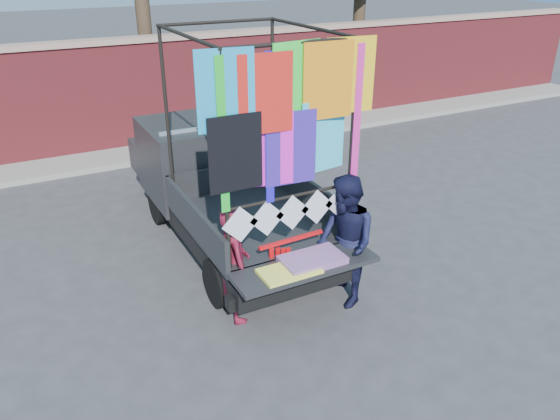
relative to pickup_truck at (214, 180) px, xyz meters
name	(u,v)px	position (x,y,z in m)	size (l,w,h in m)	color
ground	(247,291)	(-0.37, -2.08, -0.88)	(90.00, 90.00, 0.00)	#38383A
brick_wall	(122,95)	(-0.37, 4.92, 0.44)	(30.00, 0.45, 2.61)	maroon
curb	(136,155)	(-0.37, 4.22, -0.82)	(30.00, 1.20, 0.12)	gray
pickup_truck	(214,180)	(0.00, 0.00, 0.00)	(2.21, 5.56, 3.50)	black
woman	(235,265)	(-0.72, -2.56, -0.09)	(0.58, 0.38, 1.58)	maroon
man	(345,242)	(0.72, -2.89, 0.03)	(0.89, 0.69, 1.82)	#141533
streamer_bundle	(285,255)	(-0.10, -2.73, -0.03)	(0.93, 0.09, 0.64)	red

